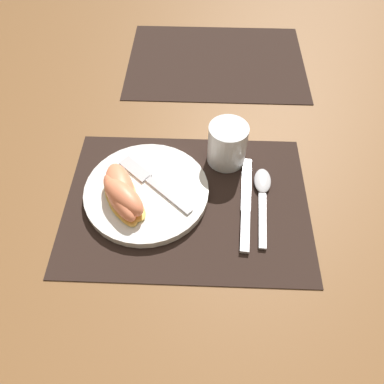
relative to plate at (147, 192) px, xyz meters
name	(u,v)px	position (x,y,z in m)	size (l,w,h in m)	color
ground_plane	(187,202)	(0.08, -0.01, -0.01)	(3.00, 3.00, 0.00)	brown
placemat	(187,202)	(0.08, -0.01, -0.01)	(0.47, 0.34, 0.00)	black
placemat_far	(216,61)	(0.14, 0.46, -0.01)	(0.47, 0.34, 0.00)	black
plate	(147,192)	(0.00, 0.00, 0.00)	(0.24, 0.24, 0.02)	white
juice_glass	(227,146)	(0.16, 0.10, 0.03)	(0.08, 0.08, 0.09)	silver
knife	(246,204)	(0.19, -0.02, -0.01)	(0.03, 0.22, 0.01)	#BCBCC1
spoon	(262,191)	(0.23, 0.01, 0.00)	(0.04, 0.19, 0.01)	#BCBCC1
fork	(150,181)	(0.01, 0.02, 0.01)	(0.16, 0.14, 0.00)	#BCBCC1
citrus_wedge_0	(120,190)	(-0.05, -0.02, 0.02)	(0.10, 0.14, 0.04)	#F7C656
citrus_wedge_1	(120,198)	(-0.04, -0.03, 0.02)	(0.10, 0.13, 0.04)	#F7C656
citrus_wedge_2	(124,198)	(-0.04, -0.04, 0.03)	(0.11, 0.11, 0.05)	#F7C656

